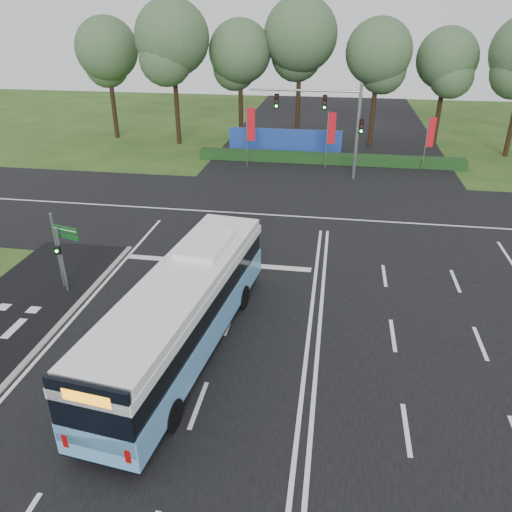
{
  "coord_description": "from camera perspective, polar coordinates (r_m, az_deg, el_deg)",
  "views": [
    {
      "loc": [
        0.55,
        -16.97,
        11.64
      ],
      "look_at": [
        -2.53,
        2.0,
        2.11
      ],
      "focal_mm": 35.0,
      "sensor_mm": 36.0,
      "label": 1
    }
  ],
  "objects": [
    {
      "name": "city_bus",
      "position": [
        18.54,
        -8.24,
        -6.21
      ],
      "size": [
        3.91,
        12.27,
        3.46
      ],
      "rotation": [
        0.0,
        0.0,
        -0.12
      ],
      "color": "#5EA0DA",
      "rests_on": "ground"
    },
    {
      "name": "ground",
      "position": [
        20.58,
        6.13,
        -8.24
      ],
      "size": [
        120.0,
        120.0,
        0.0
      ],
      "primitive_type": "plane",
      "color": "#274918",
      "rests_on": "ground"
    },
    {
      "name": "eucalyptus_row",
      "position": [
        48.26,
        11.21,
        22.26
      ],
      "size": [
        53.9,
        9.86,
        12.9
      ],
      "color": "black",
      "rests_on": "ground"
    },
    {
      "name": "road_main",
      "position": [
        20.57,
        6.13,
        -8.19
      ],
      "size": [
        20.0,
        120.0,
        0.04
      ],
      "primitive_type": "cube",
      "color": "black",
      "rests_on": "ground"
    },
    {
      "name": "pedestrian_signal",
      "position": [
        23.75,
        -21.39,
        -0.21
      ],
      "size": [
        0.27,
        0.41,
        3.18
      ],
      "rotation": [
        0.0,
        0.0,
        0.12
      ],
      "color": "gray",
      "rests_on": "ground"
    },
    {
      "name": "street_sign",
      "position": [
        23.78,
        -21.36,
        1.44
      ],
      "size": [
        1.4,
        0.44,
        3.68
      ],
      "rotation": [
        0.0,
        0.0,
        -0.26
      ],
      "color": "gray",
      "rests_on": "ground"
    },
    {
      "name": "road_cross",
      "position": [
        31.21,
        7.57,
        4.29
      ],
      "size": [
        120.0,
        14.0,
        0.05
      ],
      "primitive_type": "cube",
      "color": "black",
      "rests_on": "ground"
    },
    {
      "name": "banner_flag_mid",
      "position": [
        40.86,
        8.49,
        13.87
      ],
      "size": [
        0.66,
        0.21,
        4.57
      ],
      "rotation": [
        0.0,
        0.0,
        0.25
      ],
      "color": "gray",
      "rests_on": "ground"
    },
    {
      "name": "kerb_strip",
      "position": [
        21.04,
        -23.51,
        -9.56
      ],
      "size": [
        0.25,
        18.0,
        0.12
      ],
      "primitive_type": "cube",
      "color": "gray",
      "rests_on": "ground"
    },
    {
      "name": "traffic_light_gantry",
      "position": [
        38.11,
        8.88,
        15.53
      ],
      "size": [
        8.41,
        0.28,
        7.0
      ],
      "color": "gray",
      "rests_on": "ground"
    },
    {
      "name": "blue_hoarding",
      "position": [
        45.44,
        3.31,
        12.93
      ],
      "size": [
        10.0,
        0.3,
        2.2
      ],
      "primitive_type": "cube",
      "color": "#1B3994",
      "rests_on": "ground"
    },
    {
      "name": "banner_flag_right",
      "position": [
        42.14,
        19.24,
        12.87
      ],
      "size": [
        0.62,
        0.21,
        4.3
      ],
      "rotation": [
        0.0,
        0.0,
        0.27
      ],
      "color": "gray",
      "rests_on": "ground"
    },
    {
      "name": "hedge",
      "position": [
        42.97,
        8.32,
        10.94
      ],
      "size": [
        22.0,
        1.2,
        0.8
      ],
      "primitive_type": "cube",
      "color": "#143714",
      "rests_on": "ground"
    },
    {
      "name": "banner_flag_left",
      "position": [
        40.98,
        -0.72,
        14.39
      ],
      "size": [
        0.69,
        0.26,
        4.81
      ],
      "rotation": [
        0.0,
        0.0,
        0.31
      ],
      "color": "gray",
      "rests_on": "ground"
    }
  ]
}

